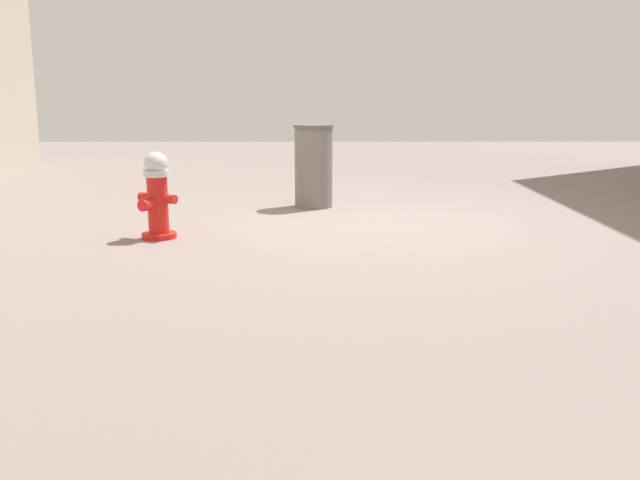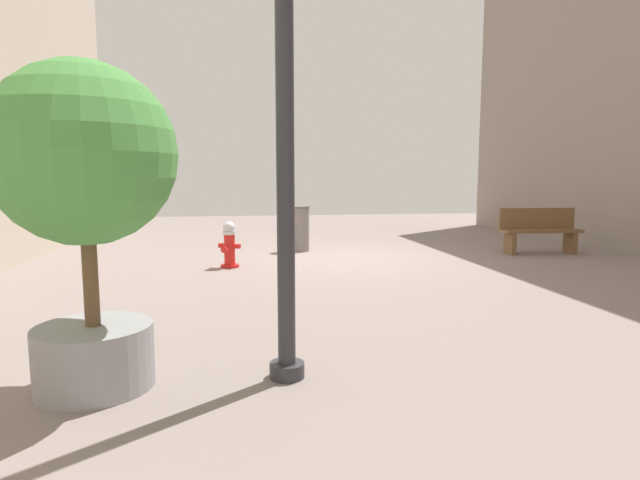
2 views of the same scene
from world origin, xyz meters
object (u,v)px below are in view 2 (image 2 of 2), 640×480
at_px(planter_tree, 85,182).
at_px(trash_bin, 299,229).
at_px(fire_hydrant, 229,245).
at_px(street_lamp, 284,25).
at_px(bench_near, 539,230).

distance_m(planter_tree, trash_bin, 7.47).
relative_size(fire_hydrant, street_lamp, 0.19).
relative_size(fire_hydrant, planter_tree, 0.34).
relative_size(bench_near, trash_bin, 1.72).
height_order(bench_near, street_lamp, street_lamp).
bearing_deg(street_lamp, planter_tree, -1.51).
bearing_deg(fire_hydrant, planter_tree, 79.86).
distance_m(fire_hydrant, bench_near, 6.47).
height_order(bench_near, trash_bin, trash_bin).
bearing_deg(trash_bin, fire_hydrant, 51.49).
height_order(bench_near, planter_tree, planter_tree).
height_order(fire_hydrant, trash_bin, trash_bin).
xyz_separation_m(street_lamp, trash_bin, (-0.93, -7.03, -2.21)).
height_order(fire_hydrant, bench_near, bench_near).
height_order(fire_hydrant, planter_tree, planter_tree).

